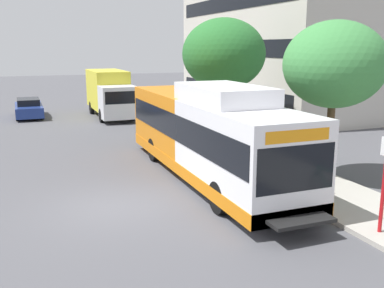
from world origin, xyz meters
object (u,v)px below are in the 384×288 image
at_px(transit_bus, 208,134).
at_px(box_truck_background, 110,92).
at_px(parked_car_far_lane, 29,108).
at_px(street_tree_near_stop, 334,65).
at_px(street_tree_mid_block, 224,54).

height_order(transit_bus, box_truck_background, transit_bus).
height_order(parked_car_far_lane, box_truck_background, box_truck_background).
bearing_deg(box_truck_background, street_tree_near_stop, -76.18).
relative_size(transit_bus, street_tree_near_stop, 2.14).
bearing_deg(box_truck_background, parked_car_far_lane, 161.31).
bearing_deg(street_tree_near_stop, transit_bus, 154.84).
bearing_deg(box_truck_background, street_tree_mid_block, -63.46).
bearing_deg(transit_bus, box_truck_background, 91.48).
distance_m(street_tree_mid_block, box_truck_background, 10.55).
relative_size(parked_car_far_lane, box_truck_background, 0.64).
xyz_separation_m(street_tree_mid_block, parked_car_far_lane, (-10.00, 10.95, -3.86)).
bearing_deg(street_tree_mid_block, street_tree_near_stop, -90.24).
distance_m(transit_bus, parked_car_far_lane, 19.21).
xyz_separation_m(transit_bus, street_tree_mid_block, (4.12, 7.30, 2.82)).
height_order(street_tree_near_stop, box_truck_background, street_tree_near_stop).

